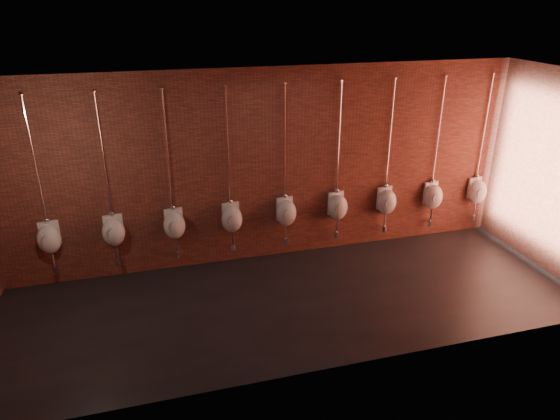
% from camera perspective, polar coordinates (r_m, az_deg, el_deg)
% --- Properties ---
extents(ground, '(8.50, 8.50, 0.00)m').
position_cam_1_polar(ground, '(7.53, 1.74, -10.37)').
color(ground, black).
rests_on(ground, ground).
extents(room_shell, '(8.54, 3.04, 3.22)m').
position_cam_1_polar(room_shell, '(6.63, 1.95, 4.25)').
color(room_shell, black).
rests_on(room_shell, ground).
extents(urinal_1, '(0.40, 0.36, 2.71)m').
position_cam_1_polar(urinal_1, '(8.23, -24.89, -2.90)').
color(urinal_1, white).
rests_on(urinal_1, ground).
extents(urinal_2, '(0.40, 0.36, 2.71)m').
position_cam_1_polar(urinal_2, '(8.11, -18.50, -2.26)').
color(urinal_2, white).
rests_on(urinal_2, ground).
extents(urinal_3, '(0.40, 0.36, 2.71)m').
position_cam_1_polar(urinal_3, '(8.08, -11.99, -1.58)').
color(urinal_3, white).
rests_on(urinal_3, ground).
extents(urinal_4, '(0.40, 0.36, 2.71)m').
position_cam_1_polar(urinal_4, '(8.17, -5.54, -0.88)').
color(urinal_4, white).
rests_on(urinal_4, ground).
extents(urinal_5, '(0.40, 0.36, 2.71)m').
position_cam_1_polar(urinal_5, '(8.35, 0.70, -0.20)').
color(urinal_5, white).
rests_on(urinal_5, ground).
extents(urinal_6, '(0.40, 0.36, 2.71)m').
position_cam_1_polar(urinal_6, '(8.63, 6.61, 0.45)').
color(urinal_6, white).
rests_on(urinal_6, ground).
extents(urinal_7, '(0.40, 0.36, 2.71)m').
position_cam_1_polar(urinal_7, '(9.00, 12.08, 1.05)').
color(urinal_7, white).
rests_on(urinal_7, ground).
extents(urinal_8, '(0.40, 0.36, 2.71)m').
position_cam_1_polar(urinal_8, '(9.45, 17.09, 1.59)').
color(urinal_8, white).
rests_on(urinal_8, ground).
extents(urinal_9, '(0.40, 0.36, 2.71)m').
position_cam_1_polar(urinal_9, '(9.96, 21.62, 2.06)').
color(urinal_9, white).
rests_on(urinal_9, ground).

